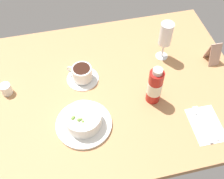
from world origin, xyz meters
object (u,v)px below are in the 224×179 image
Objects in this scene: cutlery_setting at (206,123)px; menu_card at (214,53)px; creamer_jug at (6,89)px; wine_glass at (166,35)px; porridge_bowl at (83,120)px; sauce_bottle_red at (155,86)px; coffee_cup at (82,74)px.

menu_card is at bearing 61.73° from cutlery_setting.
creamer_jug reaches higher than cutlery_setting.
porridge_bowl is at bearing -145.81° from wine_glass.
wine_glass reaches higher than menu_card.
creamer_jug is 0.29× the size of wine_glass.
porridge_bowl is at bearing -168.88° from sauce_bottle_red.
coffee_cup reaches higher than cutlery_setting.
wine_glass is (-4.58, 38.30, 12.42)cm from cutlery_setting.
sauce_bottle_red reaches higher than creamer_jug.
cutlery_setting is at bearing -44.27° from sauce_bottle_red.
sauce_bottle_red is 35.90cm from menu_card.
sauce_bottle_red is (-16.40, 15.98, 8.05)cm from cutlery_setting.
coffee_cup is 1.29× the size of menu_card.
cutlery_setting is at bearing -83.18° from wine_glass.
cutlery_setting is 1.23× the size of coffee_cup.
porridge_bowl is 50.94cm from wine_glass.
sauce_bottle_red is 1.69× the size of menu_card.
sauce_bottle_red reaches higher than porridge_bowl.
porridge_bowl reaches higher than cutlery_setting.
wine_glass reaches higher than creamer_jug.
menu_card is at bearing -1.47° from creamer_jug.
porridge_bowl is at bearing 167.54° from cutlery_setting.
wine_glass reaches higher than coffee_cup.
coffee_cup is at bearing 142.28° from cutlery_setting.
creamer_jug is (-31.91, -0.31, -0.76)cm from coffee_cup.
cutlery_setting is at bearing -118.27° from menu_card.
menu_card is at bearing 23.75° from sauce_bottle_red.
sauce_bottle_red is (29.60, 5.82, 5.03)cm from porridge_bowl.
creamer_jug is at bearing 163.96° from sauce_bottle_red.
sauce_bottle_red is at bearing -16.04° from creamer_jug.
coffee_cup reaches higher than creamer_jug.
coffee_cup is (-42.71, 33.04, 2.95)cm from cutlery_setting.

